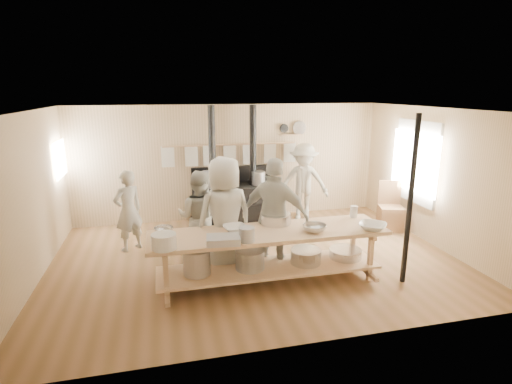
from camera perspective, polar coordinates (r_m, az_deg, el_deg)
ground at (r=7.17m, az=-0.07°, el=-9.57°), size 7.00×7.00×0.00m
room_shell at (r=6.68m, az=-0.08°, el=3.26°), size 7.00×7.00×7.00m
window_right at (r=8.68m, az=21.89°, el=4.01°), size 0.09×1.50×1.65m
left_opening at (r=8.70m, az=-26.19°, el=4.25°), size 0.00×0.90×0.90m
stove at (r=8.95m, az=-3.23°, el=-1.09°), size 1.90×0.75×2.60m
towel_rail at (r=9.00m, az=-3.60°, el=5.75°), size 3.00×0.04×0.47m
back_wall_shelf at (r=9.34m, az=5.31°, el=8.79°), size 0.63×0.14×0.32m
prep_table at (r=6.16m, az=1.79°, el=-8.48°), size 3.60×0.90×0.85m
support_post at (r=6.36m, az=21.17°, el=-1.30°), size 0.08×0.08×2.60m
cook_far_left at (r=7.69m, az=-17.78°, el=-2.58°), size 0.66×0.61×1.52m
cook_left at (r=6.88m, az=-8.06°, el=-3.55°), size 0.96×0.87×1.62m
cook_center at (r=6.34m, az=-4.46°, el=-3.56°), size 1.07×0.84×1.93m
cook_right at (r=6.38m, az=2.73°, el=-3.54°), size 1.18×1.01×1.90m
cook_by_window at (r=9.11m, az=6.78°, el=1.43°), size 1.29×1.01×1.76m
chair at (r=8.99m, az=18.59°, el=-3.22°), size 0.60×0.60×1.03m
bowl_white_a at (r=6.04m, az=-3.07°, el=-5.21°), size 0.38×0.38×0.08m
bowl_steel_a at (r=6.11m, az=-13.06°, el=-5.33°), size 0.38×0.38×0.09m
bowl_white_b at (r=6.34m, az=16.32°, el=-4.74°), size 0.57×0.57×0.10m
bowl_steel_b at (r=6.06m, az=8.36°, el=-5.12°), size 0.46×0.46×0.11m
roasting_pan at (r=5.58m, az=-4.70°, el=-6.83°), size 0.49×0.36×0.10m
mixing_bowl_large at (r=6.37m, az=2.80°, el=-3.80°), size 0.63×0.63×0.16m
bucket_galv at (r=5.61m, az=-1.34°, el=-6.08°), size 0.27×0.27×0.21m
deep_bowl_enamel at (r=5.51m, az=-13.03°, el=-6.87°), size 0.36×0.36×0.21m
pitcher at (r=6.85m, az=13.79°, el=-2.72°), size 0.15×0.15×0.19m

